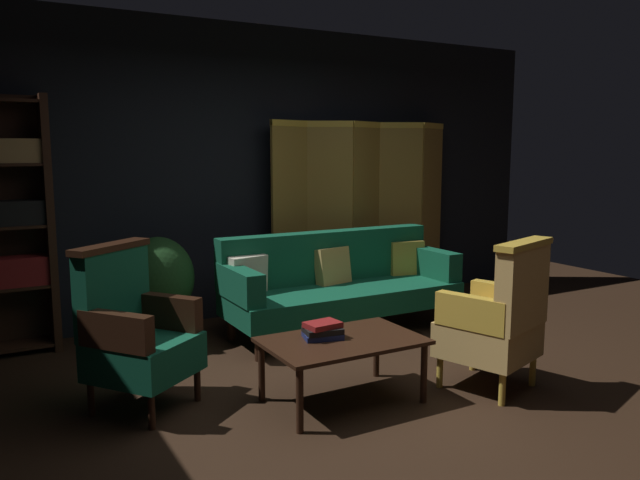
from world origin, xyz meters
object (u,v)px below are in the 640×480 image
at_px(armchair_wing_left, 135,332).
at_px(book_black_cloth, 323,330).
at_px(coffee_table, 343,346).
at_px(book_red_leather, 323,325).
at_px(armchair_gilt_accent, 498,319).
at_px(folding_screen, 365,211).
at_px(velvet_couch, 338,281).
at_px(potted_plant, 158,282).
at_px(book_navy_cloth, 323,336).

bearing_deg(armchair_wing_left, book_black_cloth, -24.57).
bearing_deg(coffee_table, book_red_leather, 142.97).
height_order(book_black_cloth, book_red_leather, book_red_leather).
bearing_deg(armchair_gilt_accent, folding_screen, 78.09).
relative_size(velvet_couch, armchair_gilt_accent, 2.04).
distance_m(coffee_table, potted_plant, 1.99).
xyz_separation_m(book_black_cloth, book_red_leather, (0.00, 0.00, 0.04)).
xyz_separation_m(coffee_table, armchair_gilt_accent, (1.02, -0.33, 0.12)).
distance_m(armchair_gilt_accent, book_navy_cloth, 1.20).
relative_size(potted_plant, book_navy_cloth, 3.71).
distance_m(coffee_table, armchair_gilt_accent, 1.08).
relative_size(book_black_cloth, book_red_leather, 1.08).
bearing_deg(book_red_leather, book_black_cloth, 0.00).
xyz_separation_m(folding_screen, armchair_wing_left, (-2.71, -1.52, -0.50)).
xyz_separation_m(armchair_gilt_accent, armchair_wing_left, (-2.20, 0.90, 0.00)).
distance_m(armchair_wing_left, book_black_cloth, 1.18).
distance_m(folding_screen, potted_plant, 2.29).
bearing_deg(armchair_gilt_accent, book_black_cloth, 160.31).
relative_size(book_navy_cloth, book_red_leather, 1.11).
xyz_separation_m(folding_screen, potted_plant, (-2.23, -0.23, -0.47)).
xyz_separation_m(velvet_couch, coffee_table, (-0.79, -1.39, -0.08)).
bearing_deg(armchair_gilt_accent, potted_plant, 128.23).
bearing_deg(folding_screen, book_red_leather, -129.16).
bearing_deg(book_navy_cloth, book_black_cloth, 0.00).
height_order(coffee_table, armchair_gilt_accent, armchair_gilt_accent).
xyz_separation_m(folding_screen, book_navy_cloth, (-1.64, -2.01, -0.55)).
bearing_deg(armchair_gilt_accent, coffee_table, 162.36).
xyz_separation_m(velvet_couch, book_red_leather, (-0.90, -1.31, 0.06)).
bearing_deg(folding_screen, armchair_gilt_accent, -101.91).
height_order(folding_screen, potted_plant, folding_screen).
bearing_deg(coffee_table, armchair_gilt_accent, -17.64).
height_order(armchair_wing_left, book_navy_cloth, armchair_wing_left).
xyz_separation_m(potted_plant, book_black_cloth, (0.59, -1.78, -0.05)).
bearing_deg(book_navy_cloth, folding_screen, 50.84).
height_order(potted_plant, book_navy_cloth, potted_plant).
bearing_deg(armchair_wing_left, potted_plant, 69.26).
bearing_deg(armchair_wing_left, coffee_table, -25.79).
distance_m(velvet_couch, book_navy_cloth, 1.59).
height_order(velvet_couch, book_navy_cloth, velvet_couch).
xyz_separation_m(armchair_gilt_accent, book_red_leather, (-1.13, 0.40, 0.02)).
xyz_separation_m(armchair_wing_left, book_navy_cloth, (1.08, -0.49, -0.05)).
bearing_deg(book_navy_cloth, coffee_table, -37.03).
xyz_separation_m(folding_screen, book_red_leather, (-1.64, -2.01, -0.48)).
height_order(folding_screen, armchair_wing_left, folding_screen).
distance_m(folding_screen, book_navy_cloth, 2.65).
bearing_deg(book_red_leather, potted_plant, 108.37).
distance_m(book_navy_cloth, book_black_cloth, 0.04).
bearing_deg(armchair_gilt_accent, book_red_leather, 160.31).
distance_m(folding_screen, velvet_couch, 1.15).
bearing_deg(armchair_wing_left, velvet_couch, 22.53).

